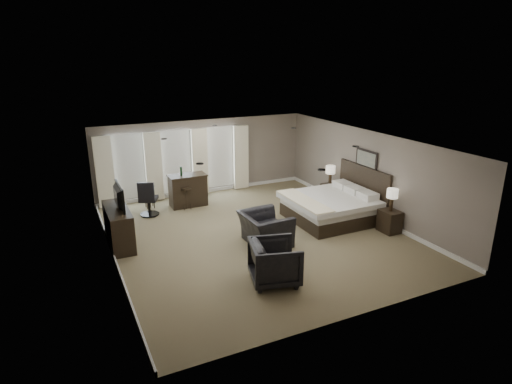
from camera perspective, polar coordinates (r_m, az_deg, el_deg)
name	(u,v)px	position (r m, az deg, el deg)	size (l,w,h in m)	color
room	(256,190)	(11.34, -0.04, 0.26)	(7.60, 8.60, 2.64)	brown
window_bay	(177,163)	(14.76, -10.49, 3.77)	(5.25, 0.20, 2.30)	silver
bed	(333,195)	(12.83, 10.29, -0.44)	(2.39, 2.28, 1.52)	silver
nightstand_near	(390,221)	(12.48, 17.38, -3.74)	(0.46, 0.57, 0.62)	black
nightstand_far	(329,193)	(14.59, 9.74, -0.11)	(0.43, 0.52, 0.57)	black
lamp_near	(392,200)	(12.27, 17.65, -1.03)	(0.31, 0.31, 0.63)	beige
lamp_far	(330,175)	(14.41, 9.87, 2.20)	(0.32, 0.32, 0.65)	beige
wall_art	(366,159)	(13.23, 14.49, 4.30)	(0.04, 0.96, 0.56)	slate
dresser	(119,227)	(11.61, -17.85, -4.42)	(0.55, 1.71, 0.99)	black
tv	(116,206)	(11.42, -18.12, -1.78)	(1.09, 0.63, 0.14)	black
armchair_near	(265,224)	(11.11, 1.23, -4.23)	(1.26, 0.82, 1.10)	black
armchair_far	(275,260)	(9.31, 2.55, -9.07)	(1.01, 0.94, 1.04)	black
bar_counter	(188,190)	(14.04, -9.06, 0.25)	(1.21, 0.63, 1.05)	black
bar_stool_left	(149,196)	(14.13, -14.02, -0.59)	(0.36, 0.36, 0.76)	black
bar_stool_right	(186,198)	(13.81, -9.28, -0.81)	(0.34, 0.34, 0.71)	black
desk_chair	(148,198)	(13.42, -14.14, -0.76)	(0.57, 0.57, 1.12)	black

